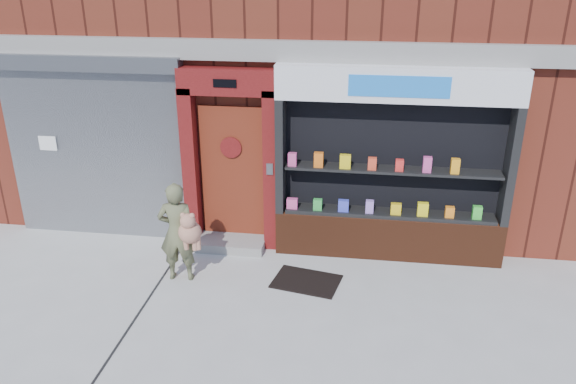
# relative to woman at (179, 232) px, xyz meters

# --- Properties ---
(ground) EXTENTS (80.00, 80.00, 0.00)m
(ground) POSITION_rel_woman_xyz_m (1.24, -0.66, -0.76)
(ground) COLOR #9E9E99
(ground) RESTS_ON ground
(shutter_bay) EXTENTS (3.10, 0.30, 3.04)m
(shutter_bay) POSITION_rel_woman_xyz_m (-1.76, 1.27, 0.95)
(shutter_bay) COLOR gray
(shutter_bay) RESTS_ON ground
(red_door_bay) EXTENTS (1.52, 0.58, 2.90)m
(red_door_bay) POSITION_rel_woman_xyz_m (0.49, 1.20, 0.69)
(red_door_bay) COLOR #510D0E
(red_door_bay) RESTS_ON ground
(pharmacy_bay) EXTENTS (3.50, 0.41, 3.00)m
(pharmacy_bay) POSITION_rel_woman_xyz_m (2.99, 1.15, 0.61)
(pharmacy_bay) COLOR #502412
(pharmacy_bay) RESTS_ON ground
(woman) EXTENTS (0.66, 0.43, 1.51)m
(woman) POSITION_rel_woman_xyz_m (0.00, 0.00, 0.00)
(woman) COLOR #5C603F
(woman) RESTS_ON ground
(doormat) EXTENTS (1.06, 0.83, 0.02)m
(doormat) POSITION_rel_woman_xyz_m (1.83, 0.14, -0.75)
(doormat) COLOR black
(doormat) RESTS_ON ground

